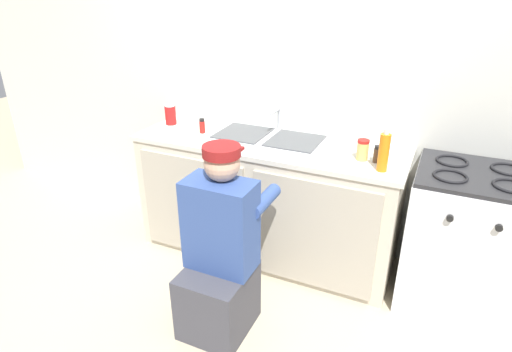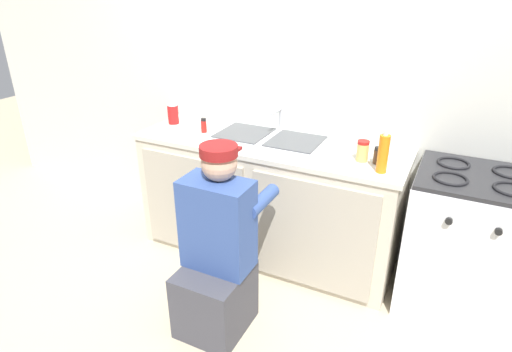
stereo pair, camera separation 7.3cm
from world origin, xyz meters
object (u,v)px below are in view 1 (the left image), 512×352
at_px(stove_range, 464,239).
at_px(spice_bottle_pepper, 377,154).
at_px(sink_double_basin, 268,139).
at_px(plumber_person, 220,258).
at_px(spice_bottle_red, 202,126).
at_px(soap_bottle_orange, 384,152).
at_px(condiment_jar, 363,150).
at_px(soda_cup_red, 170,114).

bearing_deg(stove_range, spice_bottle_pepper, -173.68).
bearing_deg(sink_double_basin, plumber_person, -85.92).
bearing_deg(stove_range, sink_double_basin, 179.90).
distance_m(sink_double_basin, spice_bottle_pepper, 0.73).
relative_size(spice_bottle_pepper, spice_bottle_red, 1.00).
xyz_separation_m(stove_range, soap_bottle_orange, (-0.51, -0.18, 0.54)).
relative_size(condiment_jar, spice_bottle_red, 1.22).
bearing_deg(condiment_jar, sink_double_basin, 174.47).
bearing_deg(soda_cup_red, condiment_jar, -4.04).
distance_m(stove_range, spice_bottle_pepper, 0.74).
xyz_separation_m(sink_double_basin, soap_bottle_orange, (0.78, -0.18, 0.09)).
bearing_deg(spice_bottle_pepper, plumber_person, -132.05).
height_order(sink_double_basin, stove_range, sink_double_basin).
relative_size(plumber_person, soda_cup_red, 7.26).
relative_size(sink_double_basin, stove_range, 0.90).
bearing_deg(soap_bottle_orange, soda_cup_red, 172.21).
bearing_deg(spice_bottle_red, plumber_person, -54.31).
bearing_deg(soda_cup_red, stove_range, -1.17).
distance_m(stove_range, spice_bottle_red, 1.85).
bearing_deg(soda_cup_red, spice_bottle_pepper, -3.90).
bearing_deg(stove_range, soap_bottle_orange, -161.03).
relative_size(spice_bottle_pepper, soap_bottle_orange, 0.42).
height_order(sink_double_basin, spice_bottle_pepper, sink_double_basin).
relative_size(sink_double_basin, spice_bottle_red, 7.62).
height_order(stove_range, spice_bottle_red, spice_bottle_red).
height_order(stove_range, condiment_jar, condiment_jar).
bearing_deg(stove_range, soda_cup_red, 178.83).
bearing_deg(soap_bottle_orange, spice_bottle_pepper, 114.48).
distance_m(spice_bottle_pepper, condiment_jar, 0.09).
height_order(sink_double_basin, soda_cup_red, sink_double_basin).
distance_m(spice_bottle_red, soda_cup_red, 0.33).
xyz_separation_m(plumber_person, soap_bottle_orange, (0.72, 0.63, 0.52)).
height_order(soap_bottle_orange, soda_cup_red, soap_bottle_orange).
distance_m(sink_double_basin, condiment_jar, 0.65).
bearing_deg(spice_bottle_red, soda_cup_red, 166.93).
relative_size(spice_bottle_pepper, condiment_jar, 0.82).
relative_size(spice_bottle_red, soda_cup_red, 0.69).
xyz_separation_m(sink_double_basin, spice_bottle_red, (-0.50, -0.03, 0.03)).
relative_size(sink_double_basin, plumber_person, 0.72).
height_order(soap_bottle_orange, spice_bottle_red, soap_bottle_orange).
distance_m(stove_range, condiment_jar, 0.82).
xyz_separation_m(plumber_person, spice_bottle_pepper, (0.67, 0.74, 0.46)).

